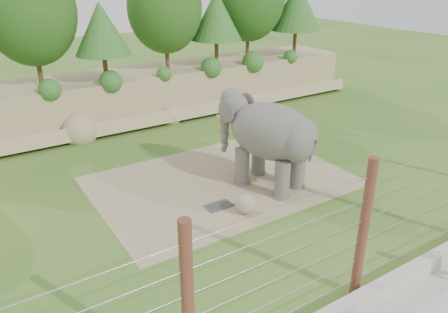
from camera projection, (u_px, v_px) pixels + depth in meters
ground at (255, 218)px, 15.24m from camera, size 90.00×90.00×0.00m
back_embankment at (127, 47)px, 23.68m from camera, size 30.00×5.52×8.77m
dirt_patch at (221, 181)px, 17.79m from camera, size 10.00×7.00×0.02m
drain_grate at (219, 206)px, 15.93m from camera, size 1.00×0.60×0.03m
elephant at (271, 144)px, 16.79m from camera, size 3.14×4.73×3.53m
stone_ball at (246, 204)px, 15.37m from camera, size 0.73×0.73×0.73m
retaining_wall at (370, 296)px, 11.29m from camera, size 26.00×0.35×0.50m
barrier_fence at (363, 230)px, 10.96m from camera, size 20.26×0.26×4.00m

